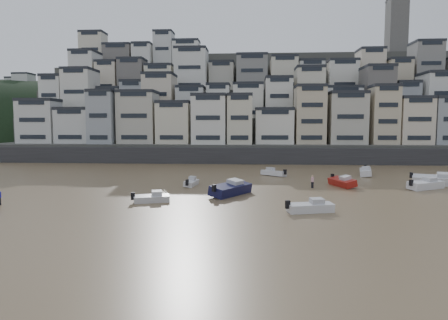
# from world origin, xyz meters

# --- Properties ---
(ground) EXTENTS (400.00, 400.00, 0.00)m
(ground) POSITION_xyz_m (0.00, 0.00, 0.00)
(ground) COLOR brown
(ground) RESTS_ON ground
(harbor_wall) EXTENTS (140.00, 3.00, 3.50)m
(harbor_wall) POSITION_xyz_m (10.00, 65.00, 1.75)
(harbor_wall) COLOR #38383A
(harbor_wall) RESTS_ON ground
(hillside) EXTENTS (141.04, 66.00, 50.00)m
(hillside) POSITION_xyz_m (14.73, 104.84, 13.01)
(hillside) COLOR #4C4C47
(hillside) RESTS_ON ground
(headland) EXTENTS (216.00, 135.00, 53.33)m
(headland) POSITION_xyz_m (-95.00, 135.00, 0.02)
(headland) COLOR black
(headland) RESTS_ON ground
(boat_f) EXTENTS (1.94, 4.38, 1.15)m
(boat_f) POSITION_xyz_m (-2.39, 33.21, 0.58)
(boat_f) COLOR silver
(boat_f) RESTS_ON ground
(boat_i) EXTENTS (3.50, 6.44, 1.67)m
(boat_i) POSITION_xyz_m (25.39, 46.48, 0.84)
(boat_i) COLOR silver
(boat_i) RESTS_ON ground
(boat_h) EXTENTS (4.79, 4.36, 1.34)m
(boat_h) POSITION_xyz_m (9.83, 45.04, 0.67)
(boat_h) COLOR silver
(boat_h) RESTS_ON ground
(boat_g) EXTENTS (7.27, 4.48, 1.88)m
(boat_g) POSITION_xyz_m (32.36, 36.12, 0.94)
(boat_g) COLOR silver
(boat_g) RESTS_ON ground
(boat_a) EXTENTS (5.27, 2.88, 1.37)m
(boat_a) POSITION_xyz_m (11.88, 17.44, 0.68)
(boat_a) COLOR silver
(boat_a) RESTS_ON ground
(boat_e) EXTENTS (3.49, 5.81, 1.51)m
(boat_e) POSITION_xyz_m (18.74, 34.24, 0.75)
(boat_e) COLOR maroon
(boat_e) RESTS_ON ground
(boat_c) EXTENTS (5.74, 7.17, 1.92)m
(boat_c) POSITION_xyz_m (3.53, 26.34, 0.96)
(boat_c) COLOR #121339
(boat_c) RESTS_ON ground
(boat_d) EXTENTS (6.14, 4.65, 1.62)m
(boat_d) POSITION_xyz_m (29.42, 32.67, 0.81)
(boat_d) COLOR silver
(boat_d) RESTS_ON ground
(boat_j) EXTENTS (4.53, 2.67, 1.17)m
(boat_j) POSITION_xyz_m (-5.07, 21.29, 0.59)
(boat_j) COLOR silver
(boat_j) RESTS_ON ground
(person_pink) EXTENTS (0.44, 0.44, 1.74)m
(person_pink) POSITION_xyz_m (14.40, 32.66, 0.87)
(person_pink) COLOR #CC909B
(person_pink) RESTS_ON ground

